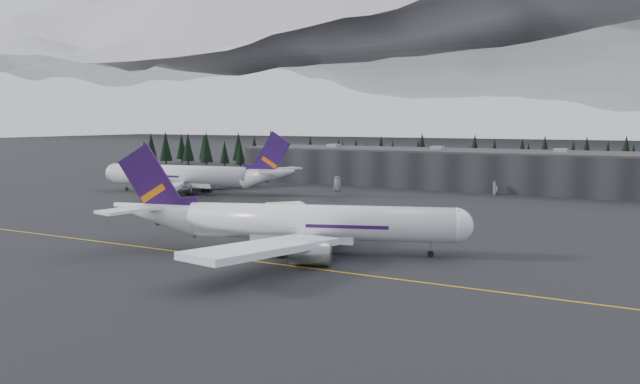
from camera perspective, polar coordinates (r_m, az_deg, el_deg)
The scene contains 9 objects.
ground at distance 102.80m, azimuth -5.27°, elevation -6.12°, with size 1400.00×1400.00×0.00m, color black.
taxiline at distance 101.18m, azimuth -5.89°, elevation -6.33°, with size 400.00×0.40×0.02m, color gold.
terminal at distance 216.55m, azimuth 13.16°, elevation 2.10°, with size 160.00×30.00×12.60m.
treeline at distance 252.34m, azimuth 15.33°, elevation 2.92°, with size 360.00×20.00×15.00m, color black.
mountain_ridge at distance 1085.42m, azimuth 25.16°, elevation 4.76°, with size 4400.00×900.00×420.00m, color white, non-canonical shape.
jet_main at distance 106.76m, azimuth -2.96°, elevation -2.77°, with size 61.25×55.03×18.55m.
jet_parked at distance 195.69m, azimuth -11.38°, elevation 1.44°, with size 65.75×60.29×19.41m.
gse_vehicle_a at distance 199.31m, azimuth 1.62°, elevation 0.27°, with size 2.20×4.77×1.33m, color #BBBBBD.
gse_vehicle_b at distance 196.65m, azimuth 15.75°, elevation -0.05°, with size 1.71×4.25×1.45m, color #BBBABD.
Camera 1 is at (55.15, -83.78, 22.53)m, focal length 35.00 mm.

